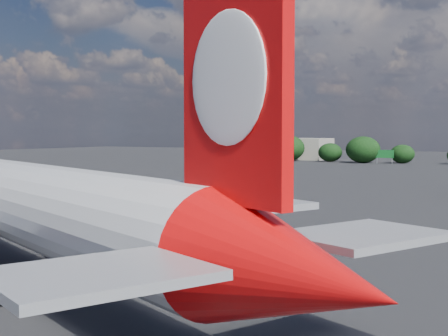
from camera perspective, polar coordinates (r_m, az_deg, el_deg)
The scene contains 5 objects.
ground at distance 95.51m, azimuth 6.12°, elevation -3.03°, with size 500.00×500.00×0.00m, color black.
qantas_airliner at distance 42.78m, azimuth -16.20°, elevation -3.70°, with size 52.51×50.59×17.97m.
terminal_building at distance 242.10m, azimuth 4.72°, elevation 1.80°, with size 42.00×16.00×8.00m.
highway_sign at distance 210.63m, azimuth 14.47°, elevation 1.24°, with size 6.00×0.30×4.50m.
horizon_treeline at distance 211.00m, azimuth 18.83°, elevation 1.38°, with size 200.72×15.26×9.22m.
Camera 1 is at (38.42, -26.79, 10.65)m, focal length 50.00 mm.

